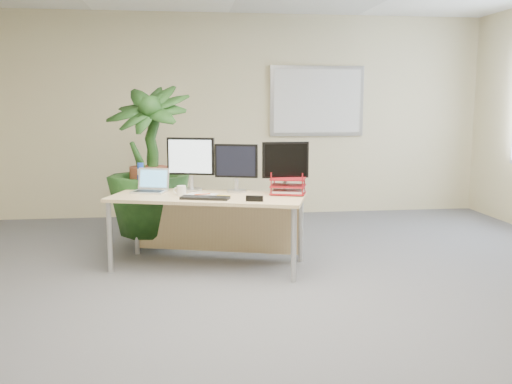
{
  "coord_description": "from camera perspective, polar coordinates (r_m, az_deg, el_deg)",
  "views": [
    {
      "loc": [
        -0.64,
        -3.74,
        1.52
      ],
      "look_at": [
        -0.11,
        0.35,
        0.88
      ],
      "focal_mm": 40.0,
      "sensor_mm": 36.0,
      "label": 1
    }
  ],
  "objects": [
    {
      "name": "monitor_right",
      "position": [
        5.43,
        -1.98,
        2.75
      ],
      "size": [
        0.4,
        0.19,
        0.46
      ],
      "color": "#B9BABF",
      "rests_on": "desk"
    },
    {
      "name": "spiral_notebook",
      "position": [
        5.27,
        -5.54,
        -0.3
      ],
      "size": [
        0.32,
        0.29,
        0.01
      ],
      "primitive_type": "cube",
      "rotation": [
        0.0,
        0.0,
        -0.45
      ],
      "color": "silver",
      "rests_on": "desk"
    },
    {
      "name": "laptop",
      "position": [
        5.56,
        -10.45,
        0.6
      ],
      "size": [
        0.37,
        0.35,
        0.22
      ],
      "color": "silver",
      "rests_on": "desk"
    },
    {
      "name": "letter_tray",
      "position": [
        5.32,
        3.22,
        0.48
      ],
      "size": [
        0.37,
        0.32,
        0.15
      ],
      "color": "maroon",
      "rests_on": "desk"
    },
    {
      "name": "monitor_left",
      "position": [
        5.53,
        -6.54,
        3.15
      ],
      "size": [
        0.46,
        0.21,
        0.52
      ],
      "color": "#B9BABF",
      "rests_on": "desk"
    },
    {
      "name": "stapler",
      "position": [
        4.94,
        -0.15,
        -0.66
      ],
      "size": [
        0.15,
        0.08,
        0.05
      ],
      "primitive_type": "cube",
      "rotation": [
        0.0,
        0.0,
        -0.3
      ],
      "color": "black",
      "rests_on": "desk"
    },
    {
      "name": "yellow_highlighter",
      "position": [
        5.18,
        -3.25,
        -0.41
      ],
      "size": [
        0.12,
        0.06,
        0.02
      ],
      "primitive_type": "cylinder",
      "rotation": [
        0.0,
        1.57,
        -0.36
      ],
      "color": "yellow",
      "rests_on": "desk"
    },
    {
      "name": "floor_plant",
      "position": [
        6.08,
        -10.64,
        1.42
      ],
      "size": [
        1.11,
        1.11,
        1.5
      ],
      "primitive_type": "imported",
      "rotation": [
        0.0,
        0.0,
        -0.42
      ],
      "color": "#153714",
      "rests_on": "floor"
    },
    {
      "name": "orange_pen",
      "position": [
        5.26,
        -5.4,
        -0.21
      ],
      "size": [
        0.15,
        0.04,
        0.01
      ],
      "primitive_type": "cylinder",
      "rotation": [
        0.0,
        1.57,
        0.17
      ],
      "color": "#D64317",
      "rests_on": "spiral_notebook"
    },
    {
      "name": "keyboard",
      "position": [
        5.08,
        -5.12,
        -0.58
      ],
      "size": [
        0.45,
        0.26,
        0.02
      ],
      "primitive_type": "cube",
      "rotation": [
        0.0,
        0.0,
        -0.3
      ],
      "color": "black",
      "rests_on": "desk"
    },
    {
      "name": "monitor_dark",
      "position": [
        5.35,
        2.97,
        2.81
      ],
      "size": [
        0.44,
        0.2,
        0.49
      ],
      "color": "#B9BABF",
      "rests_on": "desk"
    },
    {
      "name": "coffee_mug",
      "position": [
        5.28,
        -7.5,
        0.12
      ],
      "size": [
        0.12,
        0.08,
        0.09
      ],
      "color": "white",
      "rests_on": "desk"
    },
    {
      "name": "whiteboard",
      "position": [
        7.92,
        6.13,
        9.03
      ],
      "size": [
        1.3,
        0.04,
        0.95
      ],
      "color": "#B2B2B7",
      "rests_on": "back_wall"
    },
    {
      "name": "water_bottle",
      "position": [
        5.73,
        -11.45,
        1.51
      ],
      "size": [
        0.07,
        0.07,
        0.26
      ],
      "color": "white",
      "rests_on": "desk"
    },
    {
      "name": "back_wall",
      "position": [
        7.76,
        -2.67,
        7.59
      ],
      "size": [
        7.0,
        0.04,
        2.7
      ],
      "primitive_type": "cube",
      "color": "beige",
      "rests_on": "floor"
    },
    {
      "name": "desk",
      "position": [
        5.4,
        -4.56,
        -1.66
      ],
      "size": [
        1.91,
        1.24,
        0.68
      ],
      "color": "tan",
      "rests_on": "floor"
    },
    {
      "name": "floor",
      "position": [
        4.09,
        2.22,
        -13.02
      ],
      "size": [
        8.0,
        8.0,
        0.0
      ],
      "primitive_type": "plane",
      "color": "#4D4D52",
      "rests_on": "ground"
    }
  ]
}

